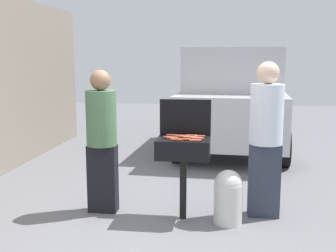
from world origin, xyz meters
name	(u,v)px	position (x,y,z in m)	size (l,w,h in m)	color
ground_plane	(163,225)	(0.00, 0.00, 0.00)	(24.00, 24.00, 0.00)	slate
bbq_grill	(183,151)	(0.20, 0.23, 0.80)	(0.60, 0.44, 0.95)	black
grill_lid_open	(185,117)	(0.20, 0.45, 1.16)	(0.60, 0.05, 0.42)	black
hot_dog_0	(173,138)	(0.08, 0.17, 0.96)	(0.03, 0.03, 0.13)	#C6593D
hot_dog_1	(195,140)	(0.34, 0.07, 0.96)	(0.03, 0.03, 0.13)	#C6593D
hot_dog_2	(199,136)	(0.37, 0.31, 0.96)	(0.03, 0.03, 0.13)	#B74C33
hot_dog_3	(176,140)	(0.14, 0.08, 0.96)	(0.03, 0.03, 0.13)	#B74C33
hot_dog_4	(198,139)	(0.37, 0.17, 0.96)	(0.03, 0.03, 0.13)	#B74C33
hot_dog_5	(181,137)	(0.17, 0.26, 0.96)	(0.03, 0.03, 0.13)	#AD4228
hot_dog_6	(184,136)	(0.20, 0.31, 0.96)	(0.03, 0.03, 0.13)	#B74C33
hot_dog_7	(192,137)	(0.30, 0.26, 0.96)	(0.03, 0.03, 0.13)	#AD4228
hot_dog_8	(197,138)	(0.35, 0.20, 0.96)	(0.03, 0.03, 0.13)	#B74C33
hot_dog_9	(189,137)	(0.26, 0.23, 0.96)	(0.03, 0.03, 0.13)	#C6593D
hot_dog_10	(185,139)	(0.22, 0.11, 0.96)	(0.03, 0.03, 0.13)	#AD4228
hot_dog_11	(172,135)	(0.06, 0.33, 0.96)	(0.03, 0.03, 0.13)	#B74C33
hot_dog_12	(170,137)	(0.04, 0.20, 0.96)	(0.03, 0.03, 0.13)	#AD4228
hot_dog_13	(192,136)	(0.28, 0.35, 0.96)	(0.03, 0.03, 0.13)	#C6593D
propane_tank	(228,196)	(0.71, 0.14, 0.32)	(0.32, 0.32, 0.62)	silver
person_left	(102,136)	(-0.78, 0.32, 0.93)	(0.36, 0.36, 1.71)	black
person_right	(266,134)	(1.13, 0.44, 0.98)	(0.38, 0.38, 1.81)	#333847
parked_minivan	(233,98)	(0.84, 4.28, 1.03)	(2.21, 4.49, 2.02)	#B7B7BC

